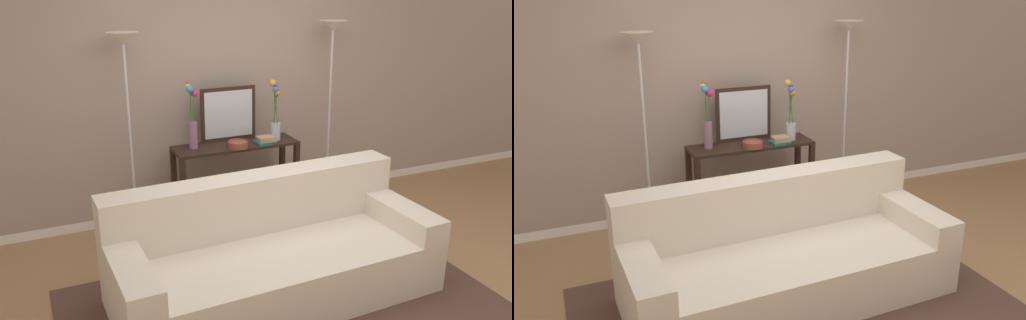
% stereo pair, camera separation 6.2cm
% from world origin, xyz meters
% --- Properties ---
extents(ground_plane, '(16.00, 16.00, 0.02)m').
position_xyz_m(ground_plane, '(0.00, 0.00, -0.01)').
color(ground_plane, '#9E754C').
extents(back_wall, '(12.00, 0.15, 3.02)m').
position_xyz_m(back_wall, '(0.00, 1.97, 1.51)').
color(back_wall, white).
rests_on(back_wall, ground).
extents(area_rug, '(3.17, 1.75, 0.01)m').
position_xyz_m(area_rug, '(-0.28, 0.01, 0.01)').
color(area_rug, '#51382D').
rests_on(area_rug, ground).
extents(couch, '(2.47, 1.07, 0.88)m').
position_xyz_m(couch, '(-0.28, 0.18, 0.31)').
color(couch, beige).
rests_on(couch, ground).
extents(console_table, '(1.22, 0.37, 0.80)m').
position_xyz_m(console_table, '(-0.03, 1.54, 0.55)').
color(console_table, black).
rests_on(console_table, ground).
extents(floor_lamp_left, '(0.28, 0.28, 1.89)m').
position_xyz_m(floor_lamp_left, '(-1.02, 1.62, 1.49)').
color(floor_lamp_left, silver).
rests_on(floor_lamp_left, ground).
extents(floor_lamp_right, '(0.28, 0.28, 1.93)m').
position_xyz_m(floor_lamp_right, '(1.06, 1.62, 1.51)').
color(floor_lamp_right, silver).
rests_on(floor_lamp_right, ground).
extents(wall_mirror, '(0.56, 0.02, 0.53)m').
position_xyz_m(wall_mirror, '(-0.04, 1.69, 1.07)').
color(wall_mirror, black).
rests_on(wall_mirror, console_table).
extents(vase_tall_flowers, '(0.12, 0.10, 0.63)m').
position_xyz_m(vase_tall_flowers, '(-0.45, 1.57, 1.09)').
color(vase_tall_flowers, gray).
rests_on(vase_tall_flowers, console_table).
extents(vase_short_flowers, '(0.12, 0.12, 0.60)m').
position_xyz_m(vase_short_flowers, '(0.38, 1.51, 1.04)').
color(vase_short_flowers, silver).
rests_on(vase_short_flowers, console_table).
extents(fruit_bowl, '(0.19, 0.19, 0.06)m').
position_xyz_m(fruit_bowl, '(-0.05, 1.42, 0.84)').
color(fruit_bowl, brown).
rests_on(fruit_bowl, console_table).
extents(book_stack, '(0.20, 0.17, 0.07)m').
position_xyz_m(book_stack, '(0.24, 1.43, 0.84)').
color(book_stack, '#1E7075').
rests_on(book_stack, console_table).
extents(book_row_under_console, '(0.34, 0.17, 0.13)m').
position_xyz_m(book_row_under_console, '(-0.36, 1.54, 0.06)').
color(book_row_under_console, '#1E7075').
rests_on(book_row_under_console, ground).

